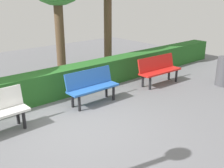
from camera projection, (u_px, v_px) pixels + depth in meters
name	position (u px, v px, depth m)	size (l,w,h in m)	color
ground_plane	(74.00, 124.00, 5.83)	(16.98, 16.98, 0.00)	slate
bench_red	(159.00, 69.00, 8.28)	(1.52, 0.53, 0.86)	red
bench_blue	(92.00, 85.00, 6.84)	(1.39, 0.48, 0.86)	blue
hedge_row	(73.00, 79.00, 7.62)	(12.98, 0.58, 0.76)	#266023
trash_bin	(224.00, 71.00, 8.15)	(0.45, 0.45, 0.89)	#4C4C51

